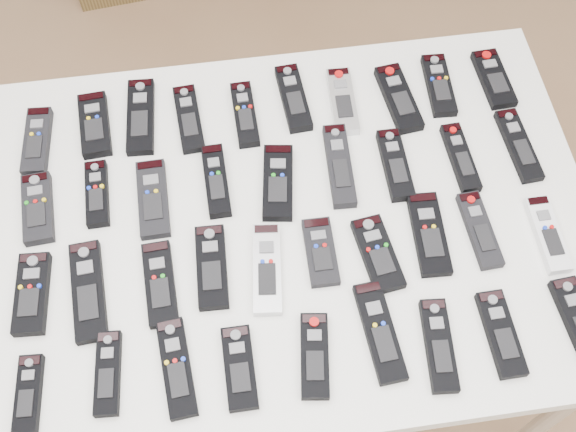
{
  "coord_description": "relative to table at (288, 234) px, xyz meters",
  "views": [
    {
      "loc": [
        0.05,
        -0.63,
        2.07
      ],
      "look_at": [
        0.15,
        0.06,
        0.8
      ],
      "focal_mm": 45.0,
      "sensor_mm": 36.0,
      "label": 1
    }
  ],
  "objects": [
    {
      "name": "remote_13",
      "position": [
        -0.14,
        0.11,
        0.07
      ],
      "size": [
        0.05,
        0.17,
        0.02
      ],
      "primitive_type": "cube",
      "rotation": [
        0.0,
        0.0,
        0.02
      ],
      "color": "black",
      "rests_on": "table"
    },
    {
      "name": "remote_28",
      "position": [
        0.51,
        -0.11,
        0.07
      ],
      "size": [
        0.05,
        0.17,
        0.02
      ],
      "primitive_type": "cube",
      "rotation": [
        0.0,
        0.0,
        -0.0
      ],
      "color": "silver",
      "rests_on": "table"
    },
    {
      "name": "remote_17",
      "position": [
        0.38,
        0.09,
        0.07
      ],
      "size": [
        0.05,
        0.17,
        0.02
      ],
      "primitive_type": "cube",
      "rotation": [
        0.0,
        0.0,
        0.04
      ],
      "color": "black",
      "rests_on": "table"
    },
    {
      "name": "remote_3",
      "position": [
        -0.18,
        0.28,
        0.07
      ],
      "size": [
        0.06,
        0.18,
        0.02
      ],
      "primitive_type": "cube",
      "rotation": [
        0.0,
        0.0,
        0.06
      ],
      "color": "black",
      "rests_on": "table"
    },
    {
      "name": "ground",
      "position": [
        -0.15,
        -0.06,
        -0.72
      ],
      "size": [
        4.0,
        4.0,
        0.0
      ],
      "primitive_type": "plane",
      "color": "#8E6748",
      "rests_on": "ground"
    },
    {
      "name": "remote_19",
      "position": [
        -0.51,
        -0.09,
        0.07
      ],
      "size": [
        0.07,
        0.17,
        0.02
      ],
      "primitive_type": "cube",
      "rotation": [
        0.0,
        0.0,
        -0.06
      ],
      "color": "black",
      "rests_on": "table"
    },
    {
      "name": "remote_4",
      "position": [
        -0.06,
        0.27,
        0.07
      ],
      "size": [
        0.05,
        0.17,
        0.02
      ],
      "primitive_type": "cube",
      "rotation": [
        0.0,
        0.0,
        0.02
      ],
      "color": "black",
      "rests_on": "table"
    },
    {
      "name": "remote_35",
      "position": [
        0.24,
        -0.3,
        0.07
      ],
      "size": [
        0.06,
        0.18,
        0.02
      ],
      "primitive_type": "cube",
      "rotation": [
        0.0,
        0.0,
        -0.09
      ],
      "color": "black",
      "rests_on": "table"
    },
    {
      "name": "remote_6",
      "position": [
        0.16,
        0.28,
        0.07
      ],
      "size": [
        0.06,
        0.17,
        0.02
      ],
      "primitive_type": "cube",
      "rotation": [
        0.0,
        0.0,
        -0.04
      ],
      "color": "#B7B7BC",
      "rests_on": "table"
    },
    {
      "name": "remote_11",
      "position": [
        -0.38,
        0.11,
        0.07
      ],
      "size": [
        0.05,
        0.15,
        0.02
      ],
      "primitive_type": "cube",
      "rotation": [
        0.0,
        0.0,
        0.02
      ],
      "color": "black",
      "rests_on": "table"
    },
    {
      "name": "remote_1",
      "position": [
        -0.38,
        0.29,
        0.07
      ],
      "size": [
        0.07,
        0.17,
        0.02
      ],
      "primitive_type": "cube",
      "rotation": [
        0.0,
        0.0,
        0.06
      ],
      "color": "black",
      "rests_on": "table"
    },
    {
      "name": "remote_30",
      "position": [
        -0.37,
        -0.27,
        0.07
      ],
      "size": [
        0.05,
        0.16,
        0.02
      ],
      "primitive_type": "cube",
      "rotation": [
        0.0,
        0.0,
        -0.07
      ],
      "color": "black",
      "rests_on": "table"
    },
    {
      "name": "remote_20",
      "position": [
        -0.4,
        -0.1,
        0.07
      ],
      "size": [
        0.07,
        0.21,
        0.02
      ],
      "primitive_type": "cube",
      "rotation": [
        0.0,
        0.0,
        0.07
      ],
      "color": "black",
      "rests_on": "table"
    },
    {
      "name": "remote_32",
      "position": [
        -0.13,
        -0.29,
        0.07
      ],
      "size": [
        0.05,
        0.15,
        0.02
      ],
      "primitive_type": "cube",
      "rotation": [
        0.0,
        0.0,
        0.0
      ],
      "color": "black",
      "rests_on": "table"
    },
    {
      "name": "remote_23",
      "position": [
        -0.06,
        -0.11,
        0.07
      ],
      "size": [
        0.07,
        0.19,
        0.02
      ],
      "primitive_type": "cube",
      "rotation": [
        0.0,
        0.0,
        -0.11
      ],
      "color": "#B7B7BC",
      "rests_on": "table"
    },
    {
      "name": "remote_15",
      "position": [
        0.12,
        0.11,
        0.07
      ],
      "size": [
        0.06,
        0.2,
        0.02
      ],
      "primitive_type": "cube",
      "rotation": [
        0.0,
        0.0,
        -0.05
      ],
      "color": "black",
      "rests_on": "table"
    },
    {
      "name": "remote_10",
      "position": [
        -0.5,
        0.09,
        0.07
      ],
      "size": [
        0.07,
        0.16,
        0.02
      ],
      "primitive_type": "cube",
      "rotation": [
        0.0,
        0.0,
        0.06
      ],
      "color": "black",
      "rests_on": "table"
    },
    {
      "name": "remote_26",
      "position": [
        0.27,
        -0.08,
        0.07
      ],
      "size": [
        0.07,
        0.18,
        0.02
      ],
      "primitive_type": "cube",
      "rotation": [
        0.0,
        0.0,
        -0.05
      ],
      "color": "black",
      "rests_on": "table"
    },
    {
      "name": "remote_9",
      "position": [
        0.51,
        0.29,
        0.07
      ],
      "size": [
        0.07,
        0.16,
        0.02
      ],
      "primitive_type": "cube",
      "rotation": [
        0.0,
        0.0,
        0.05
      ],
      "color": "black",
      "rests_on": "table"
    },
    {
      "name": "remote_29",
      "position": [
        -0.51,
        -0.29,
        0.07
      ],
      "size": [
        0.05,
        0.14,
        0.02
      ],
      "primitive_type": "cube",
      "rotation": [
        0.0,
        0.0,
        -0.07
      ],
      "color": "black",
      "rests_on": "table"
    },
    {
      "name": "remote_8",
      "position": [
        0.38,
        0.29,
        0.07
      ],
      "size": [
        0.06,
        0.17,
        0.02
      ],
      "primitive_type": "cube",
      "rotation": [
        0.0,
        0.0,
        -0.05
      ],
      "color": "black",
      "rests_on": "table"
    },
    {
      "name": "remote_24",
      "position": [
        0.05,
        -0.08,
        0.07
      ],
      "size": [
        0.06,
        0.14,
        0.02
      ],
      "primitive_type": "cube",
      "rotation": [
        0.0,
        0.0,
        -0.01
      ],
      "color": "black",
      "rests_on": "table"
    },
    {
      "name": "remote_36",
      "position": [
        0.36,
        -0.3,
        0.07
      ],
      "size": [
        0.05,
        0.17,
        0.02
      ],
      "primitive_type": "cube",
      "rotation": [
        0.0,
        0.0,
        0.02
      ],
      "color": "black",
      "rests_on": "table"
    },
    {
      "name": "table",
      "position": [
        0.0,
        0.0,
        0.0
      ],
      "size": [
        1.25,
        0.88,
        0.78
      ],
      "color": "white",
      "rests_on": "ground"
    },
    {
      "name": "remote_31",
      "position": [
        -0.24,
        -0.28,
        0.07
      ],
      "size": [
        0.07,
        0.19,
        0.02
      ],
      "primitive_type": "cube",
      "rotation": [
        0.0,
        0.0,
        0.09
      ],
      "color": "black",
      "rests_on": "table"
    },
    {
      "name": "remote_16",
      "position": [
        0.24,
        0.09,
        0.07
      ],
      "size": [
        0.05,
        0.17,
        0.02
      ],
      "primitive_type": "cube",
      "rotation": [
        0.0,
        0.0,
        -0.0
      ],
      "color": "black",
      "rests_on": "table"
    },
    {
      "name": "remote_34",
      "position": [
        0.13,
        -0.26,
        0.07
      ],
      "size": [
        0.07,
        0.2,
        0.02
      ],
      "primitive_type": "cube",
      "rotation": [
        0.0,
        0.0,
        0.07
      ],
      "color": "black",
      "rests_on": "table"
    },
    {
      "name": "remote_25",
      "position": [
        0.16,
        -0.1,
        0.07
      ],
      "size": [
        0.08,
        0.17,
        0.02
      ],
      "primitive_type": "cube",
      "rotation": [
        0.0,
        0.0,
        0.13
      ],
      "color": "black",
      "rests_on": "table"
    },
    {
      "name": "remote_0",
      "position": [
        -0.51,
        0.26,
        0.07
      ],
      "size": [
        0.06,
        0.17,
        0.02
      ],
      "primitive_type": "cube",
      "rotation": [
        0.0,
        0.0,
        -0.07
      ],
      "color": "black",
      "rests_on": "table"
    },
    {
      "name": "remote_12",
      "position": [
        -0.27,
        0.08,
        0.07
      ],
      "size": [
        0.06,
        0.18,
        0.02
      ],
      "primitive_type": "cube",
      "rotation": [
        0.0,
        0.0,
        0.01
      ],
      "color": "black",
      "rests_on": "table"
    },
    {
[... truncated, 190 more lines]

